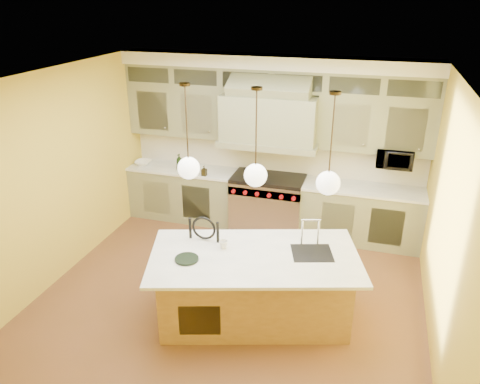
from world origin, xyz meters
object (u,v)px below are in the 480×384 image
(range, at_px, (268,202))
(kitchen_island, at_px, (254,285))
(microwave, at_px, (395,158))
(counter_stool, at_px, (200,260))

(range, relative_size, kitchen_island, 0.44)
(kitchen_island, distance_m, microwave, 3.10)
(range, bearing_deg, counter_stool, -96.93)
(counter_stool, bearing_deg, kitchen_island, 2.08)
(range, height_order, kitchen_island, kitchen_island)
(range, height_order, microwave, microwave)
(counter_stool, distance_m, microwave, 3.45)
(kitchen_island, bearing_deg, range, 82.71)
(kitchen_island, bearing_deg, microwave, 41.40)
(range, distance_m, kitchen_island, 2.43)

